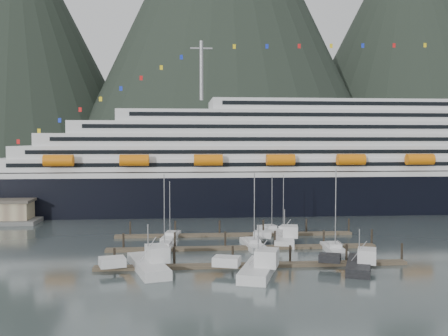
{
  "coord_description": "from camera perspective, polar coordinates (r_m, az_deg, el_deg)",
  "views": [
    {
      "loc": [
        -16.22,
        -88.37,
        19.27
      ],
      "look_at": [
        -6.67,
        22.0,
        13.46
      ],
      "focal_mm": 42.0,
      "sensor_mm": 36.0,
      "label": 1
    }
  ],
  "objects": [
    {
      "name": "ground",
      "position": [
        91.89,
        5.4,
        -9.12
      ],
      "size": [
        1600.0,
        1600.0,
        0.0
      ],
      "primitive_type": "plane",
      "color": "#4F5D5C",
      "rests_on": "ground"
    },
    {
      "name": "mountains",
      "position": [
        695.49,
        0.86,
        14.96
      ],
      "size": [
        870.0,
        440.0,
        420.0
      ],
      "color": "black",
      "rests_on": "ground"
    },
    {
      "name": "cruise_ship",
      "position": [
        150.76,
        12.93,
        0.18
      ],
      "size": [
        210.0,
        30.4,
        50.3
      ],
      "color": "black",
      "rests_on": "ground"
    },
    {
      "name": "dock_near",
      "position": [
        81.47,
        3.21,
        -10.46
      ],
      "size": [
        48.18,
        2.28,
        3.2
      ],
      "color": "#4B4030",
      "rests_on": "ground"
    },
    {
      "name": "dock_mid",
      "position": [
        94.05,
        2.08,
        -8.63
      ],
      "size": [
        48.18,
        2.28,
        3.2
      ],
      "color": "#4B4030",
      "rests_on": "ground"
    },
    {
      "name": "dock_far",
      "position": [
        106.73,
        1.22,
        -7.23
      ],
      "size": [
        48.18,
        2.28,
        3.2
      ],
      "color": "#4B4030",
      "rests_on": "ground"
    },
    {
      "name": "sailboat_b",
      "position": [
        93.67,
        -6.38,
        -8.63
      ],
      "size": [
        4.02,
        9.71,
        13.86
      ],
      "rotation": [
        0.0,
        0.0,
        1.4
      ],
      "color": "silver",
      "rests_on": "ground"
    },
    {
      "name": "sailboat_c",
      "position": [
        95.48,
        3.17,
        -8.38
      ],
      "size": [
        3.74,
        10.41,
        14.04
      ],
      "rotation": [
        0.0,
        0.0,
        1.67
      ],
      "color": "silver",
      "rests_on": "ground"
    },
    {
      "name": "sailboat_e",
      "position": [
        103.99,
        -5.8,
        -7.47
      ],
      "size": [
        4.04,
        9.6,
        11.82
      ],
      "rotation": [
        0.0,
        0.0,
        1.39
      ],
      "color": "silver",
      "rests_on": "ground"
    },
    {
      "name": "sailboat_f",
      "position": [
        111.65,
        5.04,
        -6.74
      ],
      "size": [
        4.5,
        8.7,
        12.31
      ],
      "rotation": [
        0.0,
        0.0,
        1.83
      ],
      "color": "silver",
      "rests_on": "ground"
    },
    {
      "name": "sailboat_g",
      "position": [
        112.21,
        6.58,
        -6.7
      ],
      "size": [
        5.91,
        9.0,
        12.45
      ],
      "rotation": [
        0.0,
        0.0,
        1.12
      ],
      "color": "silver",
      "rests_on": "ground"
    },
    {
      "name": "sailboat_h",
      "position": [
        93.56,
        11.86,
        -8.67
      ],
      "size": [
        3.11,
        9.5,
        14.99
      ],
      "rotation": [
        0.0,
        0.0,
        1.53
      ],
      "color": "silver",
      "rests_on": "ground"
    },
    {
      "name": "trawler_a",
      "position": [
        79.73,
        -8.37,
        -10.31
      ],
      "size": [
        10.88,
        14.36,
        7.63
      ],
      "rotation": [
        0.0,
        0.0,
        1.84
      ],
      "color": "silver",
      "rests_on": "ground"
    },
    {
      "name": "trawler_b",
      "position": [
        76.47,
        3.64,
        -10.84
      ],
      "size": [
        10.41,
        12.85,
        7.98
      ],
      "rotation": [
        0.0,
        0.0,
        1.26
      ],
      "color": "silver",
      "rests_on": "ground"
    },
    {
      "name": "trawler_d",
      "position": [
        81.91,
        14.39,
        -10.07
      ],
      "size": [
        9.57,
        11.76,
        6.71
      ],
      "rotation": [
        0.0,
        0.0,
        1.2
      ],
      "color": "black",
      "rests_on": "ground"
    },
    {
      "name": "trawler_e",
      "position": [
        99.67,
        6.52,
        -7.64
      ],
      "size": [
        8.76,
        11.34,
        7.05
      ],
      "rotation": [
        0.0,
        0.0,
        1.37
      ],
      "color": "silver",
      "rests_on": "ground"
    }
  ]
}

